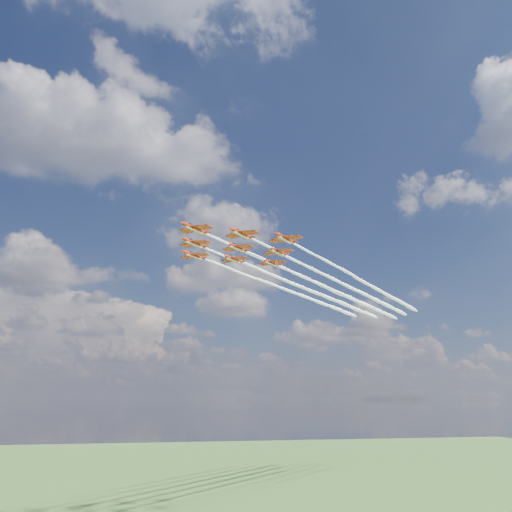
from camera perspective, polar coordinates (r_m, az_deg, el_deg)
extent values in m
cylinder|color=red|center=(126.07, -7.01, 3.13)|extent=(6.17, 6.32, 1.07)
cone|color=red|center=(122.56, -8.43, 3.76)|extent=(2.12, 2.14, 1.07)
cone|color=red|center=(129.44, -5.75, 2.57)|extent=(1.71, 1.72, 0.97)
ellipsoid|color=black|center=(124.80, -7.56, 3.57)|extent=(2.04, 2.06, 0.69)
cube|color=red|center=(126.41, -6.87, 3.05)|extent=(8.57, 8.44, 0.14)
cube|color=red|center=(128.94, -5.93, 2.66)|extent=(3.46, 3.41, 0.12)
cube|color=red|center=(129.36, -5.87, 3.00)|extent=(1.18, 1.21, 1.75)
cube|color=white|center=(125.91, -7.02, 2.92)|extent=(5.69, 5.84, 0.12)
cylinder|color=red|center=(128.97, -1.69, 2.57)|extent=(6.17, 6.32, 1.07)
cone|color=red|center=(125.18, -2.92, 3.17)|extent=(2.12, 2.14, 1.07)
cone|color=red|center=(132.60, -0.60, 2.03)|extent=(1.71, 1.72, 0.97)
ellipsoid|color=black|center=(127.59, -2.17, 2.99)|extent=(2.04, 2.06, 0.69)
cube|color=red|center=(129.34, -1.57, 2.49)|extent=(8.57, 8.44, 0.14)
cube|color=red|center=(132.05, -0.76, 2.11)|extent=(3.46, 3.41, 0.12)
cube|color=red|center=(132.48, -0.72, 2.45)|extent=(1.18, 1.21, 1.75)
cube|color=white|center=(128.81, -1.69, 2.36)|extent=(5.69, 5.84, 0.12)
cylinder|color=red|center=(137.68, -7.05, 1.47)|extent=(6.17, 6.32, 1.07)
cone|color=red|center=(134.14, -8.34, 1.99)|extent=(2.12, 2.14, 1.07)
cone|color=red|center=(141.09, -5.89, 1.00)|extent=(1.71, 1.72, 0.97)
ellipsoid|color=black|center=(136.39, -7.55, 1.85)|extent=(2.04, 2.06, 0.69)
cube|color=red|center=(138.03, -6.92, 1.40)|extent=(8.57, 8.44, 0.14)
cube|color=red|center=(140.58, -6.06, 1.06)|extent=(3.46, 3.41, 0.12)
cube|color=red|center=(140.98, -6.00, 1.38)|extent=(1.18, 1.21, 1.75)
cube|color=white|center=(137.54, -7.05, 1.27)|extent=(5.69, 5.84, 0.12)
cylinder|color=red|center=(132.93, 3.34, 2.01)|extent=(6.17, 6.32, 1.07)
cone|color=red|center=(128.90, 2.31, 2.58)|extent=(2.12, 2.14, 1.07)
cone|color=red|center=(136.77, 4.26, 1.51)|extent=(1.71, 1.72, 0.97)
ellipsoid|color=black|center=(131.45, 2.94, 2.42)|extent=(2.04, 2.06, 0.69)
cube|color=red|center=(133.33, 3.44, 1.94)|extent=(8.57, 8.44, 0.14)
cube|color=red|center=(136.20, 4.13, 1.58)|extent=(3.46, 3.41, 0.12)
cube|color=red|center=(136.63, 4.16, 1.91)|extent=(1.18, 1.21, 1.75)
cube|color=white|center=(132.78, 3.35, 1.81)|extent=(5.69, 5.84, 0.12)
cylinder|color=red|center=(140.56, -2.17, 0.99)|extent=(6.17, 6.32, 1.07)
cone|color=red|center=(136.75, -3.31, 1.49)|extent=(2.12, 2.14, 1.07)
cone|color=red|center=(144.20, -1.16, 0.53)|extent=(1.71, 1.72, 0.97)
ellipsoid|color=black|center=(139.16, -2.62, 1.36)|extent=(2.04, 2.06, 0.69)
cube|color=red|center=(140.93, -2.06, 0.92)|extent=(8.57, 8.44, 0.14)
cube|color=red|center=(143.65, -1.31, 0.60)|extent=(3.46, 3.41, 0.12)
cube|color=red|center=(144.06, -1.26, 0.91)|extent=(1.18, 1.21, 1.75)
cube|color=white|center=(140.42, -2.18, 0.80)|extent=(5.69, 5.84, 0.12)
cylinder|color=red|center=(149.39, -7.08, 0.06)|extent=(6.17, 6.32, 1.07)
cone|color=red|center=(145.82, -8.27, 0.51)|extent=(2.12, 2.14, 1.07)
cone|color=red|center=(152.82, -6.01, -0.34)|extent=(1.71, 1.72, 0.97)
ellipsoid|color=black|center=(148.08, -7.54, 0.40)|extent=(2.04, 2.06, 0.69)
cube|color=red|center=(149.74, -6.96, 0.00)|extent=(8.57, 8.44, 0.14)
cube|color=red|center=(152.31, -6.17, -0.28)|extent=(3.46, 3.41, 0.12)
cube|color=red|center=(152.69, -6.11, 0.02)|extent=(1.18, 1.21, 1.75)
cube|color=white|center=(149.26, -7.08, -0.12)|extent=(5.69, 5.84, 0.12)
cylinder|color=red|center=(144.42, 2.47, 0.52)|extent=(6.17, 6.32, 1.07)
cone|color=red|center=(140.39, 1.50, 1.00)|extent=(2.12, 2.14, 1.07)
cone|color=red|center=(148.26, 3.34, 0.09)|extent=(1.71, 1.72, 0.97)
ellipsoid|color=black|center=(142.93, 2.09, 0.88)|extent=(2.04, 2.06, 0.69)
cube|color=red|center=(144.81, 2.57, 0.45)|extent=(8.57, 8.44, 0.14)
cube|color=red|center=(147.68, 3.21, 0.15)|extent=(3.46, 3.41, 0.12)
cube|color=red|center=(148.09, 3.24, 0.46)|extent=(1.18, 1.21, 1.75)
cube|color=white|center=(144.28, 2.47, 0.33)|extent=(5.69, 5.84, 0.12)
cylinder|color=red|center=(152.25, -2.58, -0.36)|extent=(6.17, 6.32, 1.07)
cone|color=red|center=(148.44, -3.64, 0.08)|extent=(2.12, 2.14, 1.07)
cone|color=red|center=(155.90, -1.63, -0.74)|extent=(1.71, 1.72, 0.97)
ellipsoid|color=black|center=(150.84, -2.99, -0.03)|extent=(2.04, 2.06, 0.69)
cube|color=red|center=(152.63, -2.48, -0.41)|extent=(8.57, 8.44, 0.14)
cube|color=red|center=(155.35, -1.77, -0.69)|extent=(3.46, 3.41, 0.12)
cube|color=red|center=(155.74, -1.73, -0.39)|extent=(1.18, 1.21, 1.75)
cube|color=white|center=(152.12, -2.58, -0.53)|extent=(5.69, 5.84, 0.12)
cylinder|color=red|center=(156.02, 1.73, -0.75)|extent=(6.17, 6.32, 1.07)
cone|color=red|center=(152.00, 0.81, -0.34)|extent=(2.12, 2.14, 1.07)
cone|color=red|center=(159.85, 2.55, -1.12)|extent=(1.71, 1.72, 0.97)
ellipsoid|color=black|center=(154.52, 1.36, -0.44)|extent=(2.04, 2.06, 0.69)
cube|color=red|center=(156.42, 1.82, -0.81)|extent=(8.57, 8.44, 0.14)
cube|color=red|center=(159.28, 2.43, -1.07)|extent=(3.46, 3.41, 0.12)
cube|color=red|center=(159.67, 2.46, -0.78)|extent=(1.18, 1.21, 1.75)
cube|color=white|center=(155.90, 1.73, -0.93)|extent=(5.69, 5.84, 0.12)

